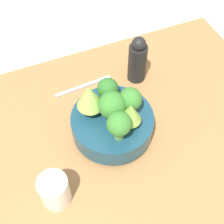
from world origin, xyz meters
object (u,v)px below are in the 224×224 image
pepper_mill (137,60)px  fork (83,86)px  bowl (112,123)px  cup (55,191)px

pepper_mill → fork: pepper_mill is taller
bowl → cup: size_ratio=2.41×
fork → cup: bearing=60.3°
bowl → fork: bowl is taller
pepper_mill → fork: (0.17, -0.03, -0.07)m
fork → bowl: bearing=95.6°
cup → pepper_mill: (-0.34, -0.28, 0.03)m
cup → pepper_mill: size_ratio=0.57×
cup → fork: cup is taller
bowl → pepper_mill: size_ratio=1.37×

